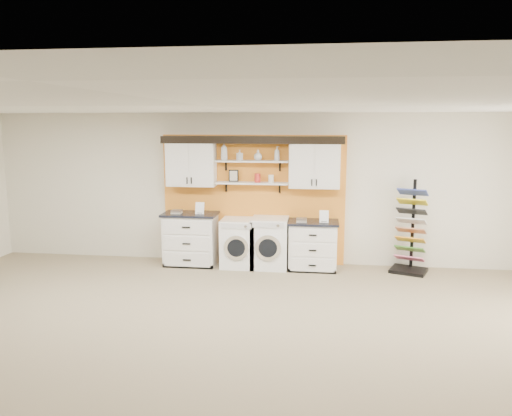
# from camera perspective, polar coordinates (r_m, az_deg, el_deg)

# --- Properties ---
(floor) EXTENTS (10.00, 10.00, 0.00)m
(floor) POSITION_cam_1_polar(r_m,az_deg,el_deg) (5.93, -5.70, -16.57)
(floor) COLOR #998867
(floor) RESTS_ON ground
(ceiling) EXTENTS (10.00, 10.00, 0.00)m
(ceiling) POSITION_cam_1_polar(r_m,az_deg,el_deg) (5.32, -6.22, 11.58)
(ceiling) COLOR white
(ceiling) RESTS_ON wall_back
(wall_back) EXTENTS (10.00, 0.00, 10.00)m
(wall_back) POSITION_cam_1_polar(r_m,az_deg,el_deg) (9.34, -0.28, 2.22)
(wall_back) COLOR beige
(wall_back) RESTS_ON floor
(accent_panel) EXTENTS (3.40, 0.07, 2.40)m
(accent_panel) POSITION_cam_1_polar(r_m,az_deg,el_deg) (9.33, -0.31, 0.97)
(accent_panel) COLOR orange
(accent_panel) RESTS_ON wall_back
(upper_cabinet_left) EXTENTS (0.90, 0.35, 0.84)m
(upper_cabinet_left) POSITION_cam_1_polar(r_m,az_deg,el_deg) (9.30, -7.40, 5.09)
(upper_cabinet_left) COLOR white
(upper_cabinet_left) RESTS_ON wall_back
(upper_cabinet_right) EXTENTS (0.90, 0.35, 0.84)m
(upper_cabinet_right) POSITION_cam_1_polar(r_m,az_deg,el_deg) (9.00, 6.71, 4.94)
(upper_cabinet_right) COLOR white
(upper_cabinet_right) RESTS_ON wall_back
(shelf_lower) EXTENTS (1.32, 0.28, 0.03)m
(shelf_lower) POSITION_cam_1_polar(r_m,az_deg,el_deg) (9.12, -0.45, 2.87)
(shelf_lower) COLOR white
(shelf_lower) RESTS_ON wall_back
(shelf_upper) EXTENTS (1.32, 0.28, 0.03)m
(shelf_upper) POSITION_cam_1_polar(r_m,az_deg,el_deg) (9.08, -0.46, 5.37)
(shelf_upper) COLOR white
(shelf_upper) RESTS_ON wall_back
(crown_molding) EXTENTS (3.30, 0.41, 0.13)m
(crown_molding) POSITION_cam_1_polar(r_m,az_deg,el_deg) (9.07, -0.45, 7.88)
(crown_molding) COLOR black
(crown_molding) RESTS_ON wall_back
(picture_frame) EXTENTS (0.18, 0.02, 0.22)m
(picture_frame) POSITION_cam_1_polar(r_m,az_deg,el_deg) (9.21, -2.58, 3.70)
(picture_frame) COLOR black
(picture_frame) RESTS_ON shelf_lower
(canister_red) EXTENTS (0.11, 0.11, 0.16)m
(canister_red) POSITION_cam_1_polar(r_m,az_deg,el_deg) (9.10, 0.17, 3.45)
(canister_red) COLOR red
(canister_red) RESTS_ON shelf_lower
(canister_cream) EXTENTS (0.10, 0.10, 0.14)m
(canister_cream) POSITION_cam_1_polar(r_m,az_deg,el_deg) (9.07, 1.74, 3.36)
(canister_cream) COLOR silver
(canister_cream) RESTS_ON shelf_lower
(base_cabinet_left) EXTENTS (1.00, 0.66, 0.98)m
(base_cabinet_left) POSITION_cam_1_polar(r_m,az_deg,el_deg) (9.37, -7.45, -3.50)
(base_cabinet_left) COLOR white
(base_cabinet_left) RESTS_ON floor
(base_cabinet_right) EXTENTS (0.90, 0.66, 0.88)m
(base_cabinet_right) POSITION_cam_1_polar(r_m,az_deg,el_deg) (9.08, 6.52, -4.22)
(base_cabinet_right) COLOR white
(base_cabinet_right) RESTS_ON floor
(washer) EXTENTS (0.63, 0.71, 0.89)m
(washer) POSITION_cam_1_polar(r_m,az_deg,el_deg) (9.19, -1.92, -3.97)
(washer) COLOR white
(washer) RESTS_ON floor
(dryer) EXTENTS (0.66, 0.71, 0.92)m
(dryer) POSITION_cam_1_polar(r_m,az_deg,el_deg) (9.11, 1.60, -3.98)
(dryer) COLOR white
(dryer) RESTS_ON floor
(sample_rack) EXTENTS (0.74, 0.68, 1.64)m
(sample_rack) POSITION_cam_1_polar(r_m,az_deg,el_deg) (9.23, 17.21, -3.84)
(sample_rack) COLOR black
(sample_rack) RESTS_ON floor
(soap_bottle_a) EXTENTS (0.17, 0.17, 0.33)m
(soap_bottle_a) POSITION_cam_1_polar(r_m,az_deg,el_deg) (9.16, -3.67, 6.51)
(soap_bottle_a) COLOR silver
(soap_bottle_a) RESTS_ON shelf_upper
(soap_bottle_b) EXTENTS (0.12, 0.12, 0.19)m
(soap_bottle_b) POSITION_cam_1_polar(r_m,az_deg,el_deg) (9.11, -1.89, 6.08)
(soap_bottle_b) COLOR silver
(soap_bottle_b) RESTS_ON shelf_upper
(soap_bottle_c) EXTENTS (0.20, 0.20, 0.19)m
(soap_bottle_c) POSITION_cam_1_polar(r_m,az_deg,el_deg) (9.06, 0.23, 6.07)
(soap_bottle_c) COLOR silver
(soap_bottle_c) RESTS_ON shelf_upper
(soap_bottle_d) EXTENTS (0.14, 0.14, 0.26)m
(soap_bottle_d) POSITION_cam_1_polar(r_m,az_deg,el_deg) (9.02, 2.41, 6.24)
(soap_bottle_d) COLOR silver
(soap_bottle_d) RESTS_ON shelf_upper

